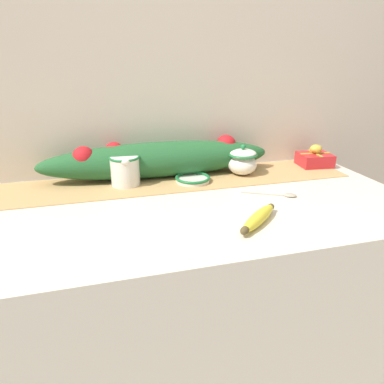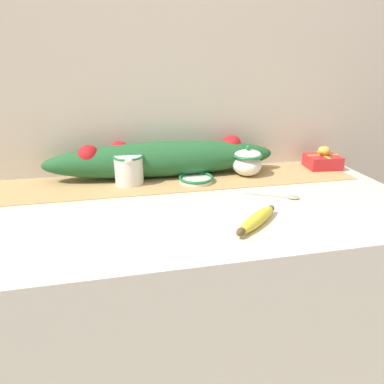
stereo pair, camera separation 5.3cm
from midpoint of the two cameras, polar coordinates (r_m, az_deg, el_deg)
countertop at (r=1.30m, az=-3.70°, el=-20.12°), size 1.53×0.70×0.88m
back_wall at (r=1.35m, az=-7.84°, el=16.84°), size 2.33×0.04×2.40m
table_runner at (r=1.26m, az=-6.15°, el=1.73°), size 1.41×0.25×0.00m
cream_pitcher at (r=1.23m, az=-12.30°, el=3.69°), size 0.11×0.13×0.11m
sugar_bowl at (r=1.33m, az=7.28°, el=5.12°), size 0.11×0.11×0.12m
small_dish at (r=1.25m, az=-1.09°, el=2.20°), size 0.13×0.13×0.02m
banana at (r=0.95m, az=9.45°, el=-4.32°), size 0.17×0.15×0.04m
spoon at (r=1.16m, az=14.23°, el=-0.51°), size 0.17×0.10×0.01m
gift_box at (r=1.51m, az=18.84°, el=5.30°), size 0.14×0.12×0.09m
poinsettia_garland at (r=1.30m, az=-6.76°, el=5.51°), size 0.87×0.14×0.14m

